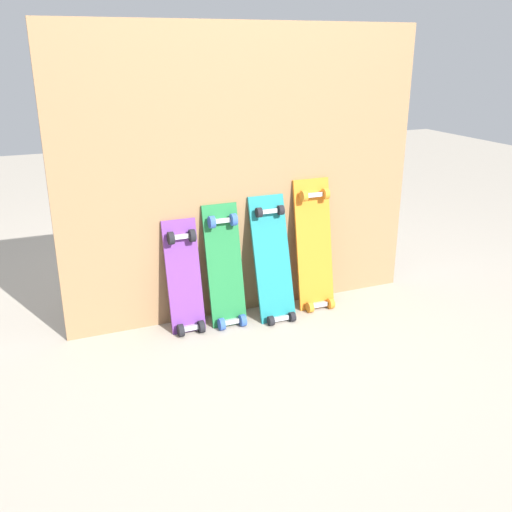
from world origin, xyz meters
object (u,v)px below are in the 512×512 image
Objects in this scene: skateboard_purple at (185,282)px; skateboard_teal at (273,265)px; skateboard_green at (225,271)px; skateboard_orange at (315,250)px.

skateboard_purple is 0.50m from skateboard_teal.
skateboard_green is at bearing 174.11° from skateboard_teal.
skateboard_green is at bearing -179.09° from skateboard_orange.
skateboard_purple is 0.92× the size of skateboard_green.
skateboard_teal is (0.27, -0.03, 0.01)m from skateboard_green.
skateboard_orange is at bearing 0.21° from skateboard_purple.
skateboard_orange reaches higher than skateboard_purple.
skateboard_green is 0.27m from skateboard_teal.
skateboard_teal is 0.92× the size of skateboard_orange.
skateboard_orange is at bearing 7.50° from skateboard_teal.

